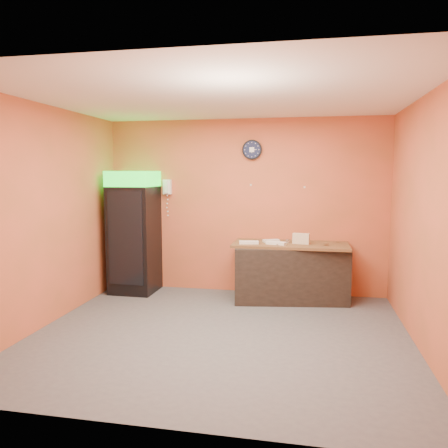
# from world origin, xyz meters

# --- Properties ---
(floor) EXTENTS (4.50, 4.50, 0.00)m
(floor) POSITION_xyz_m (0.00, 0.00, 0.00)
(floor) COLOR #47474C
(floor) RESTS_ON ground
(back_wall) EXTENTS (4.50, 0.02, 2.80)m
(back_wall) POSITION_xyz_m (0.00, 2.00, 1.40)
(back_wall) COLOR #DE5D3E
(back_wall) RESTS_ON floor
(left_wall) EXTENTS (0.02, 4.00, 2.80)m
(left_wall) POSITION_xyz_m (-2.25, 0.00, 1.40)
(left_wall) COLOR #DE5D3E
(left_wall) RESTS_ON floor
(right_wall) EXTENTS (0.02, 4.00, 2.80)m
(right_wall) POSITION_xyz_m (2.25, 0.00, 1.40)
(right_wall) COLOR #DE5D3E
(right_wall) RESTS_ON floor
(ceiling) EXTENTS (4.50, 4.00, 0.02)m
(ceiling) POSITION_xyz_m (0.00, 0.00, 2.80)
(ceiling) COLOR white
(ceiling) RESTS_ON back_wall
(beverage_cooler) EXTENTS (0.70, 0.71, 1.97)m
(beverage_cooler) POSITION_xyz_m (-1.76, 1.61, 0.96)
(beverage_cooler) COLOR black
(beverage_cooler) RESTS_ON floor
(prep_counter) EXTENTS (1.77, 0.99, 0.84)m
(prep_counter) POSITION_xyz_m (0.76, 1.63, 0.42)
(prep_counter) COLOR black
(prep_counter) RESTS_ON floor
(wall_clock) EXTENTS (0.31, 0.06, 0.31)m
(wall_clock) POSITION_xyz_m (0.12, 1.97, 2.31)
(wall_clock) COLOR black
(wall_clock) RESTS_ON back_wall
(wall_phone) EXTENTS (0.13, 0.11, 0.24)m
(wall_phone) POSITION_xyz_m (-1.29, 1.95, 1.71)
(wall_phone) COLOR white
(wall_phone) RESTS_ON back_wall
(butcher_paper) EXTENTS (1.74, 0.77, 0.04)m
(butcher_paper) POSITION_xyz_m (0.76, 1.63, 0.86)
(butcher_paper) COLOR brown
(butcher_paper) RESTS_ON prep_counter
(sub_roll_stack) EXTENTS (0.26, 0.14, 0.16)m
(sub_roll_stack) POSITION_xyz_m (0.92, 1.61, 0.96)
(sub_roll_stack) COLOR beige
(sub_roll_stack) RESTS_ON butcher_paper
(wrapped_sandwich_left) EXTENTS (0.31, 0.16, 0.04)m
(wrapped_sandwich_left) POSITION_xyz_m (0.15, 1.47, 0.90)
(wrapped_sandwich_left) COLOR silver
(wrapped_sandwich_left) RESTS_ON butcher_paper
(wrapped_sandwich_mid) EXTENTS (0.31, 0.20, 0.04)m
(wrapped_sandwich_mid) POSITION_xyz_m (0.56, 1.48, 0.90)
(wrapped_sandwich_mid) COLOR silver
(wrapped_sandwich_mid) RESTS_ON butcher_paper
(wrapped_sandwich_right) EXTENTS (0.27, 0.19, 0.04)m
(wrapped_sandwich_right) POSITION_xyz_m (0.46, 1.71, 0.90)
(wrapped_sandwich_right) COLOR silver
(wrapped_sandwich_right) RESTS_ON butcher_paper
(kitchen_tool) EXTENTS (0.06, 0.06, 0.06)m
(kitchen_tool) POSITION_xyz_m (0.72, 1.66, 0.91)
(kitchen_tool) COLOR silver
(kitchen_tool) RESTS_ON butcher_paper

